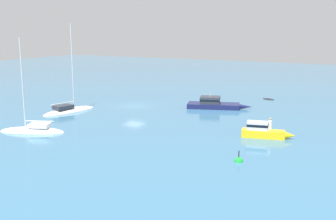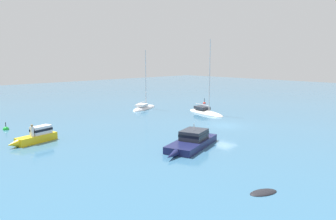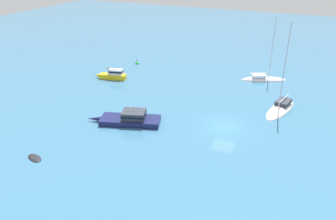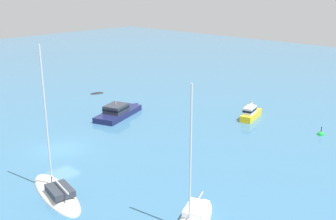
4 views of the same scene
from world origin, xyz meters
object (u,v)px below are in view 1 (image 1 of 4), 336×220
object	(u,v)px
launch	(214,104)
sailboat	(69,111)
yacht	(33,131)
powerboat	(264,131)
mooring_buoy	(239,161)
tender	(269,99)

from	to	relation	value
launch	sailboat	bearing A→B (deg)	-162.81
sailboat	yacht	xyz separation A→B (m)	(3.79, -9.64, -0.02)
sailboat	powerboat	xyz separation A→B (m)	(24.73, -0.80, 0.52)
yacht	mooring_buoy	size ratio (longest dim) A/B	8.20
tender	powerboat	world-z (taller)	powerboat
mooring_buoy	sailboat	bearing A→B (deg)	160.56
tender	sailboat	bearing A→B (deg)	66.94
launch	yacht	distance (m)	23.25
powerboat	tender	bearing A→B (deg)	90.64
tender	mooring_buoy	bearing A→B (deg)	120.74
launch	sailboat	distance (m)	18.41
tender	mooring_buoy	distance (m)	30.05
launch	mooring_buoy	xyz separation A→B (m)	(10.05, -19.57, -0.57)
sailboat	mooring_buoy	distance (m)	26.51
sailboat	launch	bearing A→B (deg)	-41.99
powerboat	yacht	world-z (taller)	yacht
powerboat	yacht	distance (m)	22.74
powerboat	mooring_buoy	world-z (taller)	powerboat
sailboat	yacht	distance (m)	10.36
launch	powerboat	size ratio (longest dim) A/B	1.67
sailboat	tender	size ratio (longest dim) A/B	5.30
launch	mooring_buoy	world-z (taller)	launch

